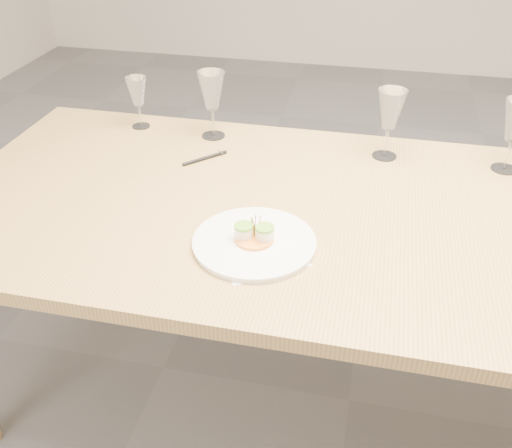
% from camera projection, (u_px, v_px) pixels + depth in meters
% --- Properties ---
extents(ground, '(7.00, 7.00, 0.00)m').
position_uv_depth(ground, '(349.00, 400.00, 1.93)').
color(ground, slate).
rests_on(ground, ground).
extents(dining_table, '(2.40, 1.00, 0.75)m').
position_uv_depth(dining_table, '(372.00, 235.00, 1.56)').
color(dining_table, tan).
rests_on(dining_table, ground).
extents(dinner_plate, '(0.30, 0.30, 0.08)m').
position_uv_depth(dinner_plate, '(254.00, 241.00, 1.40)').
color(dinner_plate, white).
rests_on(dinner_plate, dining_table).
extents(recipe_sheet, '(0.31, 0.32, 0.00)m').
position_uv_depth(recipe_sheet, '(253.00, 246.00, 1.40)').
color(recipe_sheet, white).
rests_on(recipe_sheet, dining_table).
extents(ballpoint_pen, '(0.11, 0.12, 0.01)m').
position_uv_depth(ballpoint_pen, '(205.00, 158.00, 1.78)').
color(ballpoint_pen, black).
rests_on(ballpoint_pen, dining_table).
extents(wine_glass_0, '(0.07, 0.07, 0.18)m').
position_uv_depth(wine_glass_0, '(137.00, 93.00, 1.92)').
color(wine_glass_0, white).
rests_on(wine_glass_0, dining_table).
extents(wine_glass_1, '(0.09, 0.09, 0.22)m').
position_uv_depth(wine_glass_1, '(212.00, 92.00, 1.84)').
color(wine_glass_1, white).
rests_on(wine_glass_1, dining_table).
extents(wine_glass_2, '(0.09, 0.09, 0.22)m').
position_uv_depth(wine_glass_2, '(390.00, 111.00, 1.72)').
color(wine_glass_2, white).
rests_on(wine_glass_2, dining_table).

